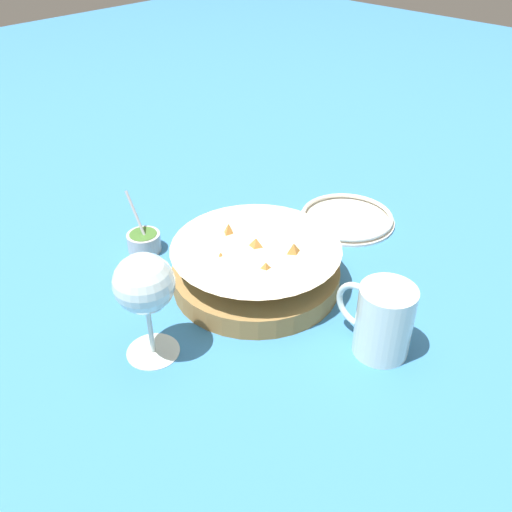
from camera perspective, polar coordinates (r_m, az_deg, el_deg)
name	(u,v)px	position (r m, az deg, el deg)	size (l,w,h in m)	color
ground_plane	(262,274)	(0.95, 0.63, -1.80)	(4.00, 4.00, 0.00)	teal
food_basket	(256,268)	(0.91, 0.00, -1.18)	(0.27, 0.27, 0.09)	olive
sauce_cup	(144,241)	(1.02, -11.14, 1.49)	(0.07, 0.06, 0.11)	#B7B7BC
wine_glass	(144,287)	(0.75, -11.11, -3.04)	(0.08, 0.08, 0.16)	silver
beer_mug	(383,322)	(0.80, 12.55, -6.51)	(0.12, 0.08, 0.11)	silver
side_plate	(346,218)	(1.11, 8.99, 3.82)	(0.18, 0.18, 0.01)	silver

